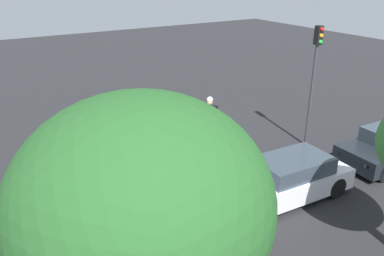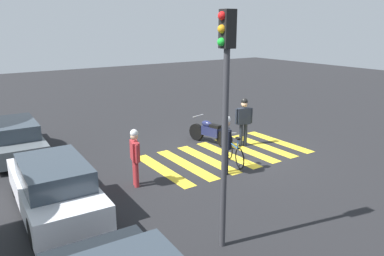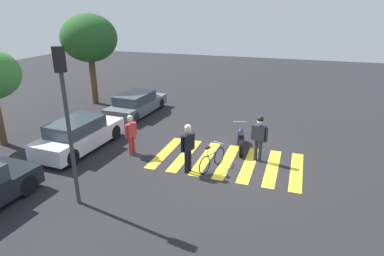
{
  "view_description": "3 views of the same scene",
  "coord_description": "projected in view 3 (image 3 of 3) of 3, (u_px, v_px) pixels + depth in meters",
  "views": [
    {
      "loc": [
        7.28,
        13.94,
        6.91
      ],
      "look_at": [
        -0.28,
        1.54,
        0.86
      ],
      "focal_mm": 36.53,
      "sensor_mm": 36.0,
      "label": 1
    },
    {
      "loc": [
        -9.89,
        8.28,
        4.59
      ],
      "look_at": [
        0.27,
        1.36,
        1.16
      ],
      "focal_mm": 34.73,
      "sensor_mm": 36.0,
      "label": 2
    },
    {
      "loc": [
        -11.74,
        -2.48,
        5.82
      ],
      "look_at": [
        0.37,
        1.62,
        1.11
      ],
      "focal_mm": 30.5,
      "sensor_mm": 36.0,
      "label": 3
    }
  ],
  "objects": [
    {
      "name": "crosswalk_stripes",
      "position": [
        227.0,
        161.0,
        13.19
      ],
      "size": [
        3.27,
        5.85,
        0.01
      ],
      "color": "yellow",
      "rests_on": "ground_plane"
    },
    {
      "name": "police_motorcycle",
      "position": [
        240.0,
        139.0,
        14.17
      ],
      "size": [
        2.09,
        0.77,
        1.06
      ],
      "color": "black",
      "rests_on": "ground_plane"
    },
    {
      "name": "pedestrian_bystander",
      "position": [
        131.0,
        132.0,
        13.49
      ],
      "size": [
        0.64,
        0.31,
        1.73
      ],
      "color": "#B22D33",
      "rests_on": "ground_plane"
    },
    {
      "name": "car_white_van",
      "position": [
        79.0,
        135.0,
        14.07
      ],
      "size": [
        4.4,
        1.86,
        1.39
      ],
      "color": "black",
      "rests_on": "ground_plane"
    },
    {
      "name": "car_grey_coupe",
      "position": [
        137.0,
        104.0,
        18.83
      ],
      "size": [
        4.5,
        1.89,
        1.27
      ],
      "color": "black",
      "rests_on": "ground_plane"
    },
    {
      "name": "street_tree_far",
      "position": [
        89.0,
        38.0,
        19.8
      ],
      "size": [
        3.39,
        3.39,
        5.55
      ],
      "color": "brown",
      "rests_on": "ground_plane"
    },
    {
      "name": "traffic_light_pole",
      "position": [
        65.0,
        105.0,
        9.27
      ],
      "size": [
        0.25,
        0.34,
        4.86
      ],
      "color": "#38383D",
      "rests_on": "ground_plane"
    },
    {
      "name": "officer_by_motorcycle",
      "position": [
        188.0,
        144.0,
        11.95
      ],
      "size": [
        0.65,
        0.4,
        1.9
      ],
      "color": "black",
      "rests_on": "ground_plane"
    },
    {
      "name": "officer_on_foot",
      "position": [
        259.0,
        135.0,
        12.84
      ],
      "size": [
        0.36,
        0.67,
        1.91
      ],
      "color": "#1E232D",
      "rests_on": "ground_plane"
    },
    {
      "name": "leaning_bicycle",
      "position": [
        212.0,
        160.0,
        12.42
      ],
      "size": [
        1.64,
        0.64,
        1.02
      ],
      "color": "black",
      "rests_on": "ground_plane"
    },
    {
      "name": "ground_plane",
      "position": [
        227.0,
        161.0,
        13.19
      ],
      "size": [
        60.0,
        60.0,
        0.0
      ],
      "primitive_type": "plane",
      "color": "#232326"
    }
  ]
}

